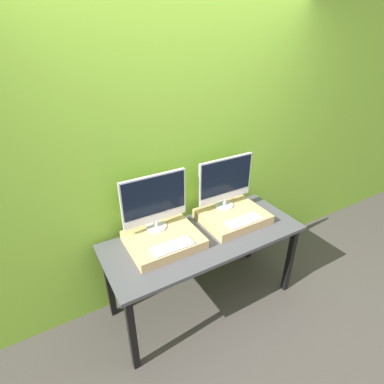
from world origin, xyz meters
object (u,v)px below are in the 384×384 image
Objects in this scene: keyboard_left at (173,246)px; keyboard_right at (244,220)px; monitor_left at (155,201)px; monitor_right at (225,181)px.

keyboard_left is 1.00× the size of keyboard_right.
monitor_left is at bearing 156.64° from keyboard_right.
monitor_left is 0.67m from monitor_right.
keyboard_right is at bearing -90.00° from monitor_right.
keyboard_left is 0.67m from keyboard_right.
monitor_right is at bearing 0.00° from monitor_left.
keyboard_right is at bearing -23.36° from monitor_left.
monitor_right is at bearing 90.00° from keyboard_right.
monitor_left is 0.38m from keyboard_left.
monitor_right reaches higher than keyboard_left.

